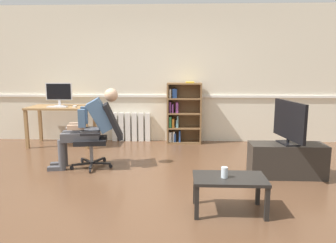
{
  "coord_description": "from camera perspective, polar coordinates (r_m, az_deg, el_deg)",
  "views": [
    {
      "loc": [
        0.36,
        -3.89,
        1.52
      ],
      "look_at": [
        0.15,
        0.85,
        0.7
      ],
      "focal_mm": 34.5,
      "sensor_mm": 36.0,
      "label": 1
    }
  ],
  "objects": [
    {
      "name": "computer_desk",
      "position": [
        6.53,
        -18.33,
        1.62
      ],
      "size": [
        1.2,
        0.67,
        0.76
      ],
      "color": "#9E7547",
      "rests_on": "ground_plane"
    },
    {
      "name": "computer_mouse",
      "position": [
        6.3,
        -16.14,
        2.58
      ],
      "size": [
        0.06,
        0.1,
        0.03
      ],
      "primitive_type": "cube",
      "color": "white",
      "rests_on": "computer_desk"
    },
    {
      "name": "keyboard",
      "position": [
        6.39,
        -18.98,
        2.48
      ],
      "size": [
        0.36,
        0.12,
        0.02
      ],
      "primitive_type": "cube",
      "color": "silver",
      "rests_on": "computer_desk"
    },
    {
      "name": "bookshelf",
      "position": [
        6.4,
        2.41,
        1.36
      ],
      "size": [
        0.68,
        0.29,
        1.22
      ],
      "color": "brown",
      "rests_on": "ground_plane"
    },
    {
      "name": "back_wall",
      "position": [
        6.55,
        -0.63,
        8.28
      ],
      "size": [
        12.0,
        0.13,
        2.7
      ],
      "color": "beige",
      "rests_on": "ground_plane"
    },
    {
      "name": "coffee_table",
      "position": [
        3.47,
        10.79,
        -10.46
      ],
      "size": [
        0.75,
        0.45,
        0.38
      ],
      "color": "black",
      "rests_on": "ground_plane"
    },
    {
      "name": "imac_monitor",
      "position": [
        6.58,
        -18.71,
        4.86
      ],
      "size": [
        0.51,
        0.14,
        0.44
      ],
      "color": "silver",
      "rests_on": "computer_desk"
    },
    {
      "name": "tv_stand",
      "position": [
        4.78,
        20.23,
        -6.44
      ],
      "size": [
        1.02,
        0.38,
        0.47
      ],
      "color": "#2D2823",
      "rests_on": "ground_plane"
    },
    {
      "name": "office_chair",
      "position": [
        4.96,
        -11.74,
        -1.98
      ],
      "size": [
        0.8,
        0.63,
        0.97
      ],
      "rotation": [
        0.0,
        0.0,
        -1.39
      ],
      "color": "black",
      "rests_on": "ground_plane"
    },
    {
      "name": "drinking_glass",
      "position": [
        3.41,
        9.93,
        -8.84
      ],
      "size": [
        0.07,
        0.07,
        0.11
      ],
      "primitive_type": "cylinder",
      "color": "silver",
      "rests_on": "coffee_table"
    },
    {
      "name": "person_seated",
      "position": [
        4.96,
        -13.73,
        -0.66
      ],
      "size": [
        1.06,
        0.49,
        1.19
      ],
      "rotation": [
        0.0,
        0.0,
        -1.39
      ],
      "color": "#4C4C51",
      "rests_on": "ground_plane"
    },
    {
      "name": "radiator",
      "position": [
        6.63,
        -6.52,
        -0.96
      ],
      "size": [
        0.78,
        0.08,
        0.58
      ],
      "color": "white",
      "rests_on": "ground_plane"
    },
    {
      "name": "ground_plane",
      "position": [
        4.19,
        -2.61,
        -11.45
      ],
      "size": [
        18.0,
        18.0,
        0.0
      ],
      "primitive_type": "plane",
      "color": "brown"
    },
    {
      "name": "tv_screen",
      "position": [
        4.66,
        20.63,
        -0.04
      ],
      "size": [
        0.25,
        0.83,
        0.59
      ],
      "rotation": [
        0.0,
        0.0,
        1.73
      ],
      "color": "black",
      "rests_on": "tv_stand"
    }
  ]
}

